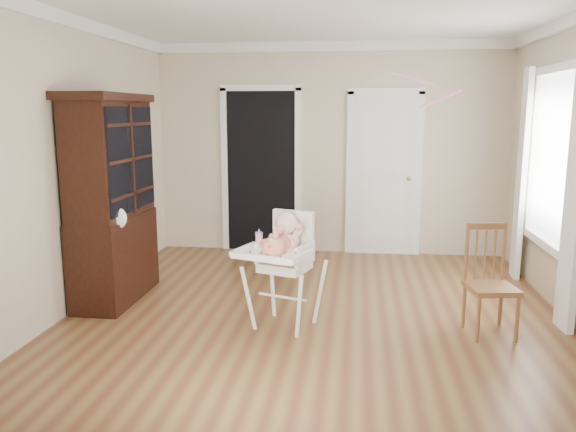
# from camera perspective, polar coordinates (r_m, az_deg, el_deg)

# --- Properties ---
(floor) EXTENTS (5.00, 5.00, 0.00)m
(floor) POSITION_cam_1_polar(r_m,az_deg,el_deg) (5.16, 2.60, -10.33)
(floor) COLOR brown
(floor) RESTS_ON ground
(ceiling) EXTENTS (5.00, 5.00, 0.00)m
(ceiling) POSITION_cam_1_polar(r_m,az_deg,el_deg) (4.89, 2.89, 20.68)
(ceiling) COLOR white
(ceiling) RESTS_ON wall_back
(wall_back) EXTENTS (4.50, 0.00, 4.50)m
(wall_back) POSITION_cam_1_polar(r_m,az_deg,el_deg) (7.33, 4.26, 6.72)
(wall_back) COLOR beige
(wall_back) RESTS_ON floor
(wall_left) EXTENTS (0.00, 5.00, 5.00)m
(wall_left) POSITION_cam_1_polar(r_m,az_deg,el_deg) (5.49, -21.45, 4.73)
(wall_left) COLOR beige
(wall_left) RESTS_ON floor
(crown_molding) EXTENTS (4.50, 5.00, 0.12)m
(crown_molding) POSITION_cam_1_polar(r_m,az_deg,el_deg) (4.88, 2.88, 19.99)
(crown_molding) COLOR white
(crown_molding) RESTS_ON ceiling
(doorway) EXTENTS (1.06, 0.05, 2.22)m
(doorway) POSITION_cam_1_polar(r_m,az_deg,el_deg) (7.43, -2.75, 4.92)
(doorway) COLOR black
(doorway) RESTS_ON wall_back
(closet_door) EXTENTS (0.96, 0.09, 2.13)m
(closet_door) POSITION_cam_1_polar(r_m,az_deg,el_deg) (7.33, 9.70, 4.05)
(closet_door) COLOR white
(closet_door) RESTS_ON wall_back
(window_right) EXTENTS (0.13, 1.84, 2.30)m
(window_right) POSITION_cam_1_polar(r_m,az_deg,el_deg) (5.92, 24.98, 4.23)
(window_right) COLOR white
(window_right) RESTS_ON wall_right
(high_chair) EXTENTS (0.77, 0.87, 1.02)m
(high_chair) POSITION_cam_1_polar(r_m,az_deg,el_deg) (4.79, -0.36, -4.08)
(high_chair) COLOR white
(high_chair) RESTS_ON floor
(baby) EXTENTS (0.28, 0.27, 0.45)m
(baby) POSITION_cam_1_polar(r_m,az_deg,el_deg) (4.77, -0.21, -2.33)
(baby) COLOR beige
(baby) RESTS_ON high_chair
(cake) EXTENTS (0.23, 0.23, 0.11)m
(cake) POSITION_cam_1_polar(r_m,az_deg,el_deg) (4.55, -1.54, -3.14)
(cake) COLOR silver
(cake) RESTS_ON high_chair
(sippy_cup) EXTENTS (0.07, 0.07, 0.16)m
(sippy_cup) POSITION_cam_1_polar(r_m,az_deg,el_deg) (4.77, -2.96, -2.34)
(sippy_cup) COLOR pink
(sippy_cup) RESTS_ON high_chair
(china_cabinet) EXTENTS (0.53, 1.19, 2.01)m
(china_cabinet) POSITION_cam_1_polar(r_m,az_deg,el_deg) (5.69, -17.43, 1.65)
(china_cabinet) COLOR black
(china_cabinet) RESTS_ON floor
(dining_chair) EXTENTS (0.43, 0.43, 0.92)m
(dining_chair) POSITION_cam_1_polar(r_m,az_deg,el_deg) (4.98, 19.84, -6.52)
(dining_chair) COLOR brown
(dining_chair) RESTS_ON floor
(streamer) EXTENTS (0.41, 0.31, 0.15)m
(streamer) POSITION_cam_1_polar(r_m,az_deg,el_deg) (5.92, 12.53, 13.42)
(streamer) COLOR #FF93C3
(streamer) RESTS_ON ceiling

